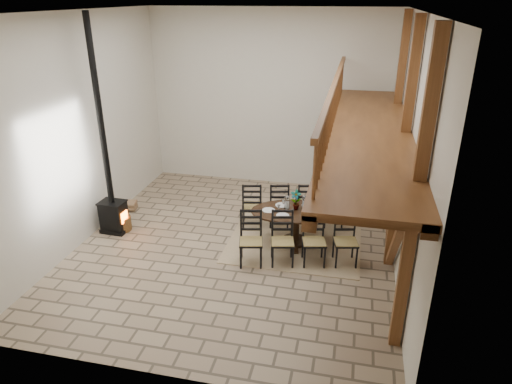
% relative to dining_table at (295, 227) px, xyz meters
% --- Properties ---
extents(ground, '(8.00, 8.00, 0.00)m').
position_rel_dining_table_xyz_m(ground, '(-1.30, -0.41, -0.41)').
color(ground, gray).
rests_on(ground, ground).
extents(room_shell, '(7.02, 8.02, 5.01)m').
position_rel_dining_table_xyz_m(room_shell, '(-0.11, -0.41, 2.61)').
color(room_shell, beige).
rests_on(room_shell, ground).
extents(rug, '(3.00, 2.50, 0.02)m').
position_rel_dining_table_xyz_m(rug, '(0.00, -0.00, -0.40)').
color(rug, tan).
rests_on(rug, ground).
extents(dining_table, '(2.89, 2.71, 1.29)m').
position_rel_dining_table_xyz_m(dining_table, '(0.00, 0.00, 0.00)').
color(dining_table, black).
rests_on(dining_table, ground).
extents(wood_stove, '(0.62, 0.49, 5.00)m').
position_rel_dining_table_xyz_m(wood_stove, '(-4.33, -0.38, 0.73)').
color(wood_stove, black).
rests_on(wood_stove, ground).
extents(log_basket, '(0.53, 0.53, 0.44)m').
position_rel_dining_table_xyz_m(log_basket, '(-4.24, -0.29, -0.22)').
color(log_basket, brown).
rests_on(log_basket, ground).
extents(log_stack, '(0.40, 0.41, 0.23)m').
position_rel_dining_table_xyz_m(log_stack, '(-4.55, 0.80, -0.29)').
color(log_stack, tan).
rests_on(log_stack, ground).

